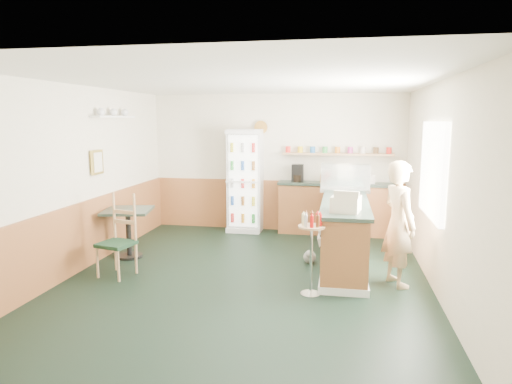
% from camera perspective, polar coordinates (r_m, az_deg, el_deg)
% --- Properties ---
extents(ground, '(6.00, 6.00, 0.00)m').
position_cam_1_polar(ground, '(6.50, -1.35, -10.78)').
color(ground, black).
rests_on(ground, ground).
extents(room_envelope, '(5.04, 6.02, 2.72)m').
position_cam_1_polar(room_envelope, '(6.91, -1.98, 3.39)').
color(room_envelope, beige).
rests_on(room_envelope, ground).
extents(service_counter, '(0.68, 3.01, 1.01)m').
position_cam_1_polar(service_counter, '(7.27, 10.95, -5.00)').
color(service_counter, '#A06133').
rests_on(service_counter, ground).
extents(back_counter, '(2.24, 0.42, 1.69)m').
position_cam_1_polar(back_counter, '(8.94, 9.89, -1.76)').
color(back_counter, '#A06133').
rests_on(back_counter, ground).
extents(drinks_fridge, '(0.67, 0.55, 2.02)m').
position_cam_1_polar(drinks_fridge, '(9.00, -1.37, 1.41)').
color(drinks_fridge, silver).
rests_on(drinks_fridge, ground).
extents(display_case, '(0.81, 0.43, 0.46)m').
position_cam_1_polar(display_case, '(7.78, 11.10, 1.76)').
color(display_case, silver).
rests_on(display_case, service_counter).
extents(cash_register, '(0.42, 0.43, 0.21)m').
position_cam_1_polar(cash_register, '(6.08, 11.17, -1.47)').
color(cash_register, beige).
rests_on(cash_register, service_counter).
extents(shopkeeper, '(0.60, 0.68, 1.68)m').
position_cam_1_polar(shopkeeper, '(6.34, 17.44, -3.80)').
color(shopkeeper, tan).
rests_on(shopkeeper, ground).
extents(condiment_stand, '(0.34, 0.34, 1.05)m').
position_cam_1_polar(condiment_stand, '(5.77, 6.93, -6.12)').
color(condiment_stand, silver).
rests_on(condiment_stand, ground).
extents(newspaper_rack, '(0.09, 0.44, 0.52)m').
position_cam_1_polar(newspaper_rack, '(7.31, 8.15, -4.62)').
color(newspaper_rack, black).
rests_on(newspaper_rack, ground).
extents(cafe_table, '(0.84, 0.84, 0.79)m').
position_cam_1_polar(cafe_table, '(7.59, -15.68, -3.83)').
color(cafe_table, black).
rests_on(cafe_table, ground).
extents(cafe_chair, '(0.53, 0.53, 1.17)m').
position_cam_1_polar(cafe_chair, '(6.82, -16.77, -4.86)').
color(cafe_chair, black).
rests_on(cafe_chair, ground).
extents(dog_doorstop, '(0.19, 0.25, 0.23)m').
position_cam_1_polar(dog_doorstop, '(7.16, 6.72, -8.01)').
color(dog_doorstop, gray).
rests_on(dog_doorstop, ground).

